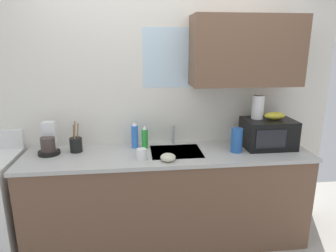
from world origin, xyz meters
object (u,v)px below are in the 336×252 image
(mug_white, at_px, (141,154))
(paper_towel_roll, at_px, (258,107))
(cereal_canister, at_px, (237,140))
(dish_soap_bottle_green, at_px, (145,138))
(utensil_crock, at_px, (76,144))
(banana_bunch, at_px, (275,116))
(microwave, at_px, (268,133))
(coffee_maker, at_px, (49,142))
(small_bowl, at_px, (168,157))
(dish_soap_bottle_blue, at_px, (135,136))

(mug_white, bearing_deg, paper_towel_roll, 12.29)
(cereal_canister, bearing_deg, paper_towel_roll, 32.01)
(dish_soap_bottle_green, height_order, utensil_crock, utensil_crock)
(paper_towel_roll, bearing_deg, banana_bunch, -18.43)
(banana_bunch, xyz_separation_m, dish_soap_bottle_green, (-1.21, 0.11, -0.20))
(microwave, xyz_separation_m, banana_bunch, (0.05, 0.00, 0.17))
(paper_towel_roll, relative_size, coffee_maker, 0.79)
(paper_towel_roll, bearing_deg, microwave, -27.38)
(microwave, relative_size, paper_towel_roll, 2.09)
(paper_towel_roll, distance_m, small_bowl, 0.99)
(cereal_canister, height_order, small_bowl, cereal_canister)
(mug_white, bearing_deg, small_bowl, -15.26)
(small_bowl, bearing_deg, cereal_canister, 13.17)
(dish_soap_bottle_blue, bearing_deg, microwave, -5.62)
(banana_bunch, height_order, coffee_maker, banana_bunch)
(banana_bunch, xyz_separation_m, paper_towel_roll, (-0.15, 0.05, 0.08))
(dish_soap_bottle_blue, relative_size, cereal_canister, 1.13)
(coffee_maker, bearing_deg, dish_soap_bottle_blue, 4.75)
(utensil_crock, bearing_deg, dish_soap_bottle_blue, 5.57)
(dish_soap_bottle_green, bearing_deg, microwave, -5.26)
(mug_white, height_order, utensil_crock, utensil_crock)
(paper_towel_roll, relative_size, utensil_crock, 0.75)
(mug_white, distance_m, small_bowl, 0.23)
(banana_bunch, relative_size, mug_white, 2.11)
(cereal_canister, relative_size, mug_white, 2.34)
(paper_towel_roll, bearing_deg, coffee_maker, 179.75)
(dish_soap_bottle_green, bearing_deg, cereal_canister, -14.03)
(dish_soap_bottle_green, relative_size, dish_soap_bottle_blue, 0.86)
(paper_towel_roll, height_order, dish_soap_bottle_green, paper_towel_roll)
(paper_towel_roll, relative_size, mug_white, 2.32)
(banana_bunch, xyz_separation_m, coffee_maker, (-2.07, 0.06, -0.20))
(dish_soap_bottle_green, relative_size, mug_white, 2.28)
(dish_soap_bottle_green, height_order, cereal_canister, cereal_canister)
(coffee_maker, relative_size, dish_soap_bottle_green, 1.29)
(banana_bunch, distance_m, dish_soap_bottle_blue, 1.32)
(dish_soap_bottle_blue, relative_size, small_bowl, 1.93)
(banana_bunch, bearing_deg, dish_soap_bottle_blue, 174.66)
(coffee_maker, bearing_deg, dish_soap_bottle_green, 3.14)
(cereal_canister, bearing_deg, microwave, 16.17)
(mug_white, relative_size, utensil_crock, 0.32)
(paper_towel_roll, distance_m, dish_soap_bottle_blue, 1.18)
(banana_bunch, relative_size, utensil_crock, 0.68)
(small_bowl, bearing_deg, paper_towel_roll, 18.80)
(microwave, relative_size, dish_soap_bottle_blue, 1.83)
(microwave, xyz_separation_m, paper_towel_roll, (-0.10, 0.05, 0.24))
(coffee_maker, distance_m, dish_soap_bottle_blue, 0.77)
(small_bowl, bearing_deg, utensil_crock, 158.36)
(utensil_crock, bearing_deg, paper_towel_roll, -0.67)
(banana_bunch, relative_size, dish_soap_bottle_blue, 0.80)
(coffee_maker, relative_size, utensil_crock, 0.95)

